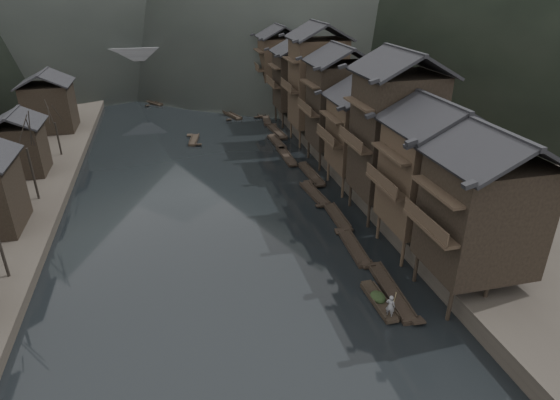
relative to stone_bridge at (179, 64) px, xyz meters
name	(u,v)px	position (x,y,z in m)	size (l,w,h in m)	color
water	(227,266)	(0.00, -72.00, -5.11)	(300.00, 300.00, 0.00)	black
right_bank	(395,111)	(35.00, -32.00, -4.21)	(40.00, 200.00, 1.80)	#2D2823
stilt_houses	(344,95)	(17.28, -52.42, 3.95)	(9.00, 67.60, 16.79)	black
left_houses	(8,145)	(-20.50, -51.88, 0.55)	(8.10, 53.20, 8.73)	black
bare_trees	(8,179)	(-17.00, -64.86, 1.61)	(3.97, 43.73, 7.94)	black
moored_sampans	(296,163)	(11.89, -50.60, -4.91)	(3.16, 62.50, 0.47)	black
midriver_boats	(188,109)	(0.17, -19.84, -4.91)	(16.33, 40.56, 0.45)	black
stone_bridge	(179,64)	(0.00, 0.00, 0.00)	(40.00, 6.00, 9.00)	#4C4C4F
hero_sampan	(379,301)	(10.25, -79.57, -4.91)	(1.11, 5.03, 0.44)	black
cargo_heap	(378,293)	(10.25, -79.34, -4.34)	(1.11, 1.45, 0.66)	black
boatman	(391,303)	(10.22, -81.33, -3.77)	(0.66, 0.43, 1.80)	slate
bamboo_pole	(397,273)	(10.42, -81.33, -1.23)	(0.06, 0.06, 3.79)	#8C7A51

